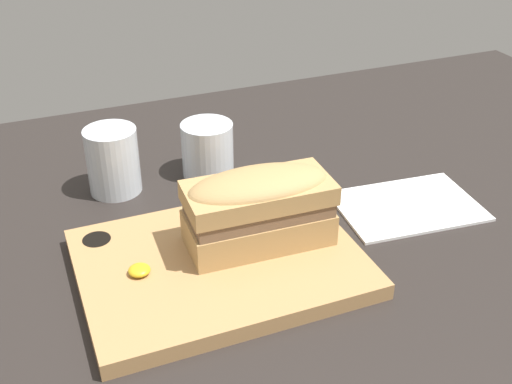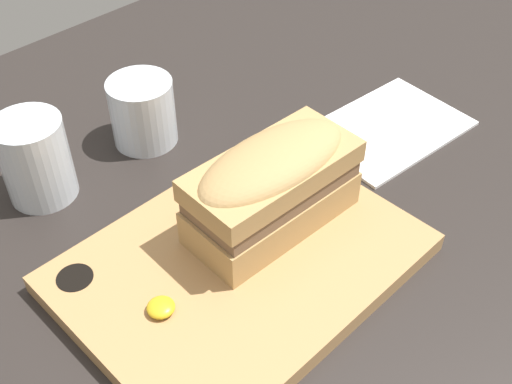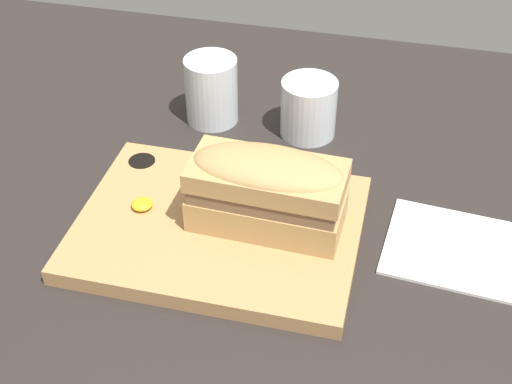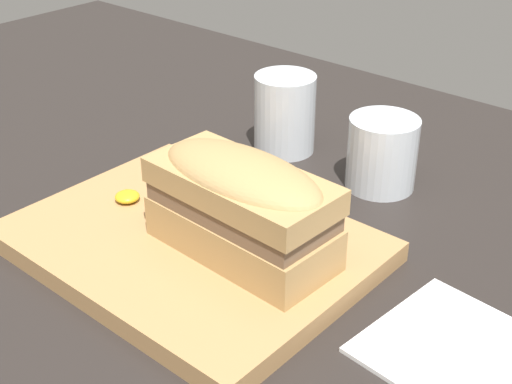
{
  "view_description": "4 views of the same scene",
  "coord_description": "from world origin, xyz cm",
  "px_view_note": "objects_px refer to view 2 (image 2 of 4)",
  "views": [
    {
      "loc": [
        -19.82,
        -62.14,
        48.18
      ],
      "look_at": [
        4.62,
        -1.67,
        9.4
      ],
      "focal_mm": 45.0,
      "sensor_mm": 36.0,
      "label": 1
    },
    {
      "loc": [
        -28.73,
        -34.76,
        49.17
      ],
      "look_at": [
        1.03,
        -4.78,
        10.42
      ],
      "focal_mm": 45.0,
      "sensor_mm": 36.0,
      "label": 2
    },
    {
      "loc": [
        17.04,
        -62.86,
        57.89
      ],
      "look_at": [
        3.15,
        -5.54,
        9.52
      ],
      "focal_mm": 50.0,
      "sensor_mm": 36.0,
      "label": 3
    },
    {
      "loc": [
        39.64,
        -43.06,
        39.69
      ],
      "look_at": [
        2.72,
        -0.6,
        8.12
      ],
      "focal_mm": 50.0,
      "sensor_mm": 36.0,
      "label": 4
    }
  ],
  "objects_px": {
    "serving_board": "(240,263)",
    "wine_glass": "(143,114)",
    "sandwich": "(272,183)",
    "water_glass": "(37,164)",
    "napkin": "(388,128)"
  },
  "relations": [
    {
      "from": "serving_board",
      "to": "napkin",
      "type": "bearing_deg",
      "value": 6.98
    },
    {
      "from": "serving_board",
      "to": "wine_glass",
      "type": "height_order",
      "value": "wine_glass"
    },
    {
      "from": "serving_board",
      "to": "wine_glass",
      "type": "relative_size",
      "value": 4.03
    },
    {
      "from": "serving_board",
      "to": "sandwich",
      "type": "distance_m",
      "value": 0.08
    },
    {
      "from": "napkin",
      "to": "sandwich",
      "type": "bearing_deg",
      "value": -174.02
    },
    {
      "from": "water_glass",
      "to": "wine_glass",
      "type": "height_order",
      "value": "water_glass"
    },
    {
      "from": "serving_board",
      "to": "sandwich",
      "type": "xyz_separation_m",
      "value": [
        0.05,
        0.01,
        0.06
      ]
    },
    {
      "from": "sandwich",
      "to": "napkin",
      "type": "relative_size",
      "value": 0.87
    },
    {
      "from": "serving_board",
      "to": "water_glass",
      "type": "height_order",
      "value": "water_glass"
    },
    {
      "from": "water_glass",
      "to": "wine_glass",
      "type": "relative_size",
      "value": 1.18
    },
    {
      "from": "wine_glass",
      "to": "napkin",
      "type": "distance_m",
      "value": 0.29
    },
    {
      "from": "sandwich",
      "to": "wine_glass",
      "type": "height_order",
      "value": "sandwich"
    },
    {
      "from": "water_glass",
      "to": "wine_glass",
      "type": "distance_m",
      "value": 0.14
    },
    {
      "from": "serving_board",
      "to": "sandwich",
      "type": "bearing_deg",
      "value": 11.14
    },
    {
      "from": "water_glass",
      "to": "wine_glass",
      "type": "xyz_separation_m",
      "value": [
        0.14,
        -0.0,
        -0.0
      ]
    }
  ]
}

